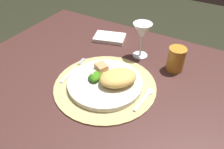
{
  "coord_description": "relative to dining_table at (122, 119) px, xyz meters",
  "views": [
    {
      "loc": [
        0.27,
        -0.55,
        1.28
      ],
      "look_at": [
        -0.06,
        0.02,
        0.75
      ],
      "focal_mm": 36.39,
      "sensor_mm": 36.0,
      "label": 1
    }
  ],
  "objects": [
    {
      "name": "dining_table",
      "position": [
        0.0,
        0.0,
        0.0
      ],
      "size": [
        1.29,
        0.87,
        0.73
      ],
      "color": "#462723",
      "rests_on": "ground"
    },
    {
      "name": "napkin",
      "position": [
        -0.22,
        0.27,
        0.19
      ],
      "size": [
        0.17,
        0.13,
        0.02
      ],
      "primitive_type": "cube",
      "rotation": [
        0.0,
        0.0,
        0.3
      ],
      "color": "white",
      "rests_on": "dining_table"
    },
    {
      "name": "amber_tumbler",
      "position": [
        0.13,
        0.2,
        0.23
      ],
      "size": [
        0.07,
        0.07,
        0.1
      ],
      "primitive_type": "cylinder",
      "color": "#C4822B",
      "rests_on": "dining_table"
    },
    {
      "name": "spoon",
      "position": [
        0.09,
        -0.01,
        0.19
      ],
      "size": [
        0.03,
        0.13,
        0.01
      ],
      "color": "silver",
      "rests_on": "placemat"
    },
    {
      "name": "placemat",
      "position": [
        -0.06,
        -0.03,
        0.18
      ],
      "size": [
        0.37,
        0.37,
        0.01
      ],
      "primitive_type": "cylinder",
      "color": "tan",
      "rests_on": "dining_table"
    },
    {
      "name": "fork",
      "position": [
        -0.21,
        -0.03,
        0.19
      ],
      "size": [
        0.03,
        0.17,
        0.0
      ],
      "color": "silver",
      "rests_on": "placemat"
    },
    {
      "name": "pasta_serving",
      "position": [
        -0.01,
        -0.02,
        0.23
      ],
      "size": [
        0.16,
        0.16,
        0.05
      ],
      "primitive_type": "ellipsoid",
      "rotation": [
        0.0,
        0.0,
        0.87
      ],
      "color": "#EBBA5C",
      "rests_on": "dinner_plate"
    },
    {
      "name": "wine_glass",
      "position": [
        -0.03,
        0.22,
        0.29
      ],
      "size": [
        0.08,
        0.08,
        0.15
      ],
      "color": "silver",
      "rests_on": "dining_table"
    },
    {
      "name": "bread_piece",
      "position": [
        -0.11,
        0.02,
        0.21
      ],
      "size": [
        0.06,
        0.05,
        0.02
      ],
      "primitive_type": "cube",
      "rotation": [
        0.0,
        0.0,
        5.81
      ],
      "color": "tan",
      "rests_on": "dinner_plate"
    },
    {
      "name": "dinner_plate",
      "position": [
        -0.06,
        -0.03,
        0.2
      ],
      "size": [
        0.27,
        0.27,
        0.02
      ],
      "primitive_type": "cylinder",
      "color": "silver",
      "rests_on": "placemat"
    },
    {
      "name": "salad_greens",
      "position": [
        -0.1,
        -0.04,
        0.21
      ],
      "size": [
        0.06,
        0.08,
        0.02
      ],
      "color": "#4E6614",
      "rests_on": "dinner_plate"
    }
  ]
}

